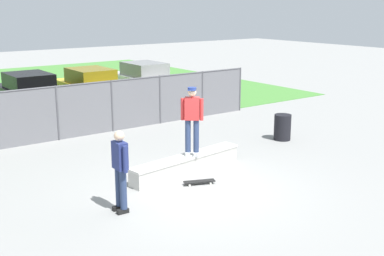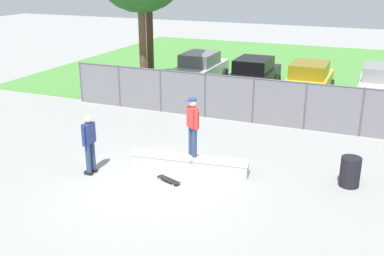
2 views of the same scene
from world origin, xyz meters
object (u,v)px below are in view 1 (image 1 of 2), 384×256
at_px(skateboarder, 192,118).
at_px(bystander, 120,168).
at_px(skateboard, 199,181).
at_px(car_white, 143,79).
at_px(concrete_ledge, 187,164).
at_px(trash_bin, 282,127).
at_px(car_yellow, 90,87).
at_px(car_black, 29,93).

height_order(skateboarder, bystander, skateboarder).
distance_m(skateboard, car_white, 12.72).
bearing_deg(bystander, skateboarder, 23.06).
relative_size(concrete_ledge, car_white, 0.86).
xyz_separation_m(bystander, trash_bin, (7.18, 2.08, -0.58)).
height_order(concrete_ledge, skateboard, concrete_ledge).
bearing_deg(car_yellow, concrete_ledge, -100.75).
xyz_separation_m(skateboarder, skateboard, (-0.40, -0.85, -1.44)).
xyz_separation_m(car_black, car_yellow, (2.71, -0.12, 0.00)).
bearing_deg(car_white, concrete_ledge, -115.33).
distance_m(car_yellow, bystander, 12.15).
relative_size(skateboard, bystander, 0.45).
distance_m(skateboard, trash_bin, 5.11).
bearing_deg(trash_bin, skateboarder, -168.52).
xyz_separation_m(skateboarder, bystander, (-2.78, -1.18, -0.50)).
bearing_deg(skateboarder, bystander, -156.94).
bearing_deg(car_black, concrete_ledge, -85.48).
relative_size(car_yellow, car_white, 1.00).
relative_size(car_black, bystander, 2.31).
height_order(skateboarder, car_white, skateboarder).
bearing_deg(bystander, skateboard, 8.05).
relative_size(car_white, trash_bin, 4.90).
relative_size(skateboarder, bystander, 1.01).
bearing_deg(car_white, car_yellow, -169.01).
relative_size(car_black, car_yellow, 1.00).
distance_m(bystander, trash_bin, 7.50).
height_order(car_yellow, bystander, bystander).
bearing_deg(trash_bin, car_yellow, 105.99).
relative_size(concrete_ledge, skateboard, 4.43).
distance_m(skateboarder, skateboard, 1.71).
bearing_deg(bystander, trash_bin, 16.14).
bearing_deg(concrete_ledge, bystander, -154.80).
xyz_separation_m(concrete_ledge, skateboard, (-0.26, -0.91, -0.17)).
relative_size(concrete_ledge, car_black, 0.86).
relative_size(skateboarder, car_white, 0.44).
xyz_separation_m(skateboard, car_white, (5.29, 11.54, 0.77)).
bearing_deg(concrete_ledge, car_white, 64.67).
height_order(car_yellow, car_white, same).
bearing_deg(skateboarder, concrete_ledge, 157.11).
xyz_separation_m(skateboarder, car_white, (4.89, 10.69, -0.67)).
bearing_deg(car_yellow, skateboarder, -99.93).
bearing_deg(car_white, skateboard, -114.63).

